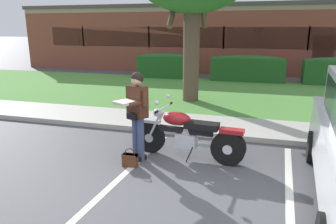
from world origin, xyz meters
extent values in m
plane|color=#4C4C51|center=(0.00, 0.00, 0.00)|extent=(140.00, 140.00, 0.00)
cube|color=#B7B2A8|center=(0.00, 2.69, 0.06)|extent=(60.00, 0.20, 0.12)
cube|color=#B7B2A8|center=(0.00, 3.54, 0.04)|extent=(60.00, 1.50, 0.08)
cube|color=#518E3D|center=(0.00, 7.66, 0.03)|extent=(60.00, 6.73, 0.06)
cube|color=silver|center=(-1.19, 0.20, 0.00)|extent=(0.43, 4.40, 0.01)
cube|color=silver|center=(1.53, 0.20, 0.00)|extent=(0.43, 4.40, 0.01)
cylinder|color=black|center=(-1.07, 1.44, 0.32)|extent=(0.65, 0.17, 0.64)
cylinder|color=silver|center=(-1.07, 1.44, 0.32)|extent=(0.19, 0.14, 0.18)
cylinder|color=black|center=(0.52, 1.27, 0.32)|extent=(0.66, 0.25, 0.64)
cylinder|color=silver|center=(0.52, 1.27, 0.32)|extent=(0.20, 0.22, 0.18)
cube|color=silver|center=(-1.07, 1.44, 0.67)|extent=(0.45, 0.19, 0.06)
cube|color=maroon|center=(0.57, 1.26, 0.66)|extent=(0.46, 0.25, 0.08)
cylinder|color=silver|center=(-0.94, 1.34, 0.60)|extent=(0.31, 0.08, 0.58)
cylinder|color=silver|center=(-0.92, 1.50, 0.60)|extent=(0.31, 0.08, 0.58)
sphere|color=silver|center=(-0.90, 1.42, 0.86)|extent=(0.17, 0.17, 0.17)
cylinder|color=silver|center=(-0.76, 1.41, 0.98)|extent=(0.11, 0.72, 0.03)
cylinder|color=black|center=(-0.80, 1.05, 0.98)|extent=(0.05, 0.10, 0.04)
cylinder|color=black|center=(-0.72, 1.76, 0.98)|extent=(0.05, 0.10, 0.04)
sphere|color=silver|center=(-0.81, 1.11, 1.14)|extent=(0.08, 0.08, 0.08)
sphere|color=silver|center=(-0.75, 1.71, 1.14)|extent=(0.08, 0.08, 0.08)
cube|color=black|center=(-0.32, 1.36, 0.56)|extent=(1.10, 0.22, 0.10)
ellipsoid|color=maroon|center=(-0.49, 1.38, 0.78)|extent=(0.59, 0.38, 0.26)
cube|color=black|center=(0.01, 1.32, 0.70)|extent=(0.67, 0.35, 0.12)
cube|color=silver|center=(-0.29, 1.36, 0.36)|extent=(0.42, 0.28, 0.28)
cylinder|color=silver|center=(-0.33, 1.36, 0.52)|extent=(0.19, 0.14, 0.21)
cylinder|color=silver|center=(-0.26, 1.35, 0.52)|extent=(0.19, 0.14, 0.21)
cylinder|color=silver|center=(0.09, 1.46, 0.26)|extent=(0.61, 0.14, 0.08)
cylinder|color=silver|center=(0.29, 1.43, 0.26)|extent=(0.61, 0.14, 0.08)
cylinder|color=black|center=(-0.19, 1.18, 0.15)|extent=(0.13, 0.11, 0.30)
cube|color=black|center=(-1.11, 0.98, 0.05)|extent=(0.21, 0.26, 0.10)
cube|color=black|center=(-1.24, 1.04, 0.05)|extent=(0.21, 0.26, 0.10)
cylinder|color=#3D4C70|center=(-1.10, 1.00, 0.43)|extent=(0.14, 0.14, 0.86)
cylinder|color=#3D4C70|center=(-1.23, 1.06, 0.43)|extent=(0.14, 0.14, 0.86)
cube|color=#4C2819|center=(-1.16, 1.03, 1.15)|extent=(0.44, 0.37, 0.58)
cube|color=#4C2819|center=(-1.16, 1.03, 1.42)|extent=(0.36, 0.32, 0.06)
sphere|color=tan|center=(-1.16, 1.03, 1.56)|extent=(0.21, 0.21, 0.21)
sphere|color=black|center=(-1.16, 1.04, 1.59)|extent=(0.23, 0.23, 0.23)
cube|color=black|center=(-1.22, 0.91, 0.90)|extent=(0.24, 0.19, 0.12)
cylinder|color=#4C2819|center=(-1.10, 0.81, 1.17)|extent=(0.24, 0.34, 0.09)
cylinder|color=#4C2819|center=(-1.38, 0.96, 1.17)|extent=(0.24, 0.34, 0.09)
cylinder|color=#4C2819|center=(-0.98, 0.91, 1.25)|extent=(0.10, 0.10, 0.28)
cylinder|color=#4C2819|center=(-1.37, 1.11, 1.25)|extent=(0.10, 0.10, 0.28)
cube|color=beige|center=(-1.30, 0.76, 1.19)|extent=(0.43, 0.43, 0.05)
cube|color=#562D19|center=(-1.20, 0.69, 0.12)|extent=(0.28, 0.12, 0.24)
cube|color=#562D19|center=(-1.20, 0.68, 0.22)|extent=(0.28, 0.13, 0.04)
torus|color=#562D19|center=(-1.20, 0.69, 0.26)|extent=(0.20, 0.02, 0.20)
cube|color=black|center=(1.97, 0.20, 1.48)|extent=(0.33, 2.72, 0.55)
cylinder|color=black|center=(2.08, 1.81, 0.30)|extent=(0.30, 0.62, 0.60)
cylinder|color=brown|center=(-1.18, 6.07, 1.56)|extent=(0.53, 0.53, 3.12)
cylinder|color=brown|center=(-0.82, 6.07, 3.08)|extent=(0.19, 0.89, 1.27)
cylinder|color=brown|center=(-1.77, 6.07, 3.14)|extent=(0.19, 1.32, 1.42)
cube|color=#235623|center=(-3.52, 10.82, 0.55)|extent=(2.59, 0.90, 1.10)
ellipsoid|color=#235623|center=(-3.52, 10.82, 1.10)|extent=(2.46, 0.84, 0.28)
cube|color=#235623|center=(0.53, 10.82, 0.55)|extent=(3.33, 0.90, 1.10)
ellipsoid|color=#235623|center=(0.53, 10.82, 1.10)|extent=(3.16, 0.84, 0.28)
cube|color=brown|center=(-0.85, 17.87, 1.78)|extent=(24.66, 9.77, 3.56)
cube|color=#998466|center=(-0.85, 13.03, 3.44)|extent=(24.66, 0.10, 0.24)
cube|color=#4C4742|center=(-0.85, 17.87, 3.66)|extent=(24.91, 9.86, 0.20)
cube|color=#1E282D|center=(-0.85, 13.02, 1.96)|extent=(20.96, 0.06, 1.10)
cube|color=brown|center=(-9.23, 13.01, 1.96)|extent=(0.08, 0.04, 1.20)
cube|color=brown|center=(-5.04, 13.01, 1.96)|extent=(0.08, 0.04, 1.20)
cube|color=brown|center=(-0.85, 13.01, 1.96)|extent=(0.08, 0.04, 1.20)
cube|color=brown|center=(3.34, 13.01, 1.96)|extent=(0.08, 0.04, 1.20)
cube|color=#473323|center=(4.08, 13.03, 1.05)|extent=(1.00, 0.08, 2.10)
camera|label=1|loc=(0.91, -4.25, 2.48)|focal=33.47mm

